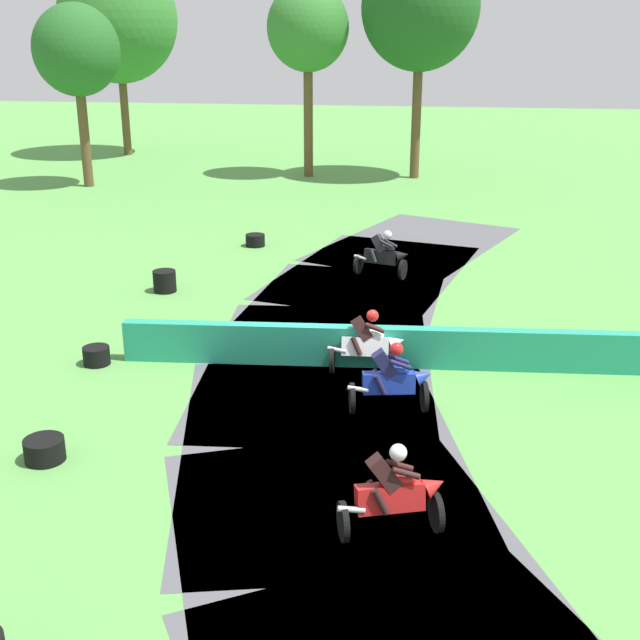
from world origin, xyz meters
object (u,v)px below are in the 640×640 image
Objects in this scene: motorcycle_lead_black at (384,255)px; motorcycle_fourth_red at (395,493)px; tire_stack_near at (255,240)px; motorcycle_chase_white at (369,344)px; motorcycle_trailing_blue at (393,379)px; tire_stack_far at (44,450)px; tire_stack_mid_a at (165,281)px; tire_stack_mid_b at (96,356)px.

motorcycle_fourth_red is (1.02, -13.02, -0.00)m from motorcycle_lead_black.
motorcycle_fourth_red is 16.88m from tire_stack_near.
motorcycle_chase_white is 2.61× the size of tire_stack_near.
motorcycle_lead_black is 9.01m from motorcycle_trailing_blue.
motorcycle_fourth_red is at bearing -12.02° from tire_stack_far.
motorcycle_lead_black is 13.06m from motorcycle_fourth_red.
tire_stack_mid_a is at bearing 135.13° from motorcycle_trailing_blue.
motorcycle_chase_white reaches higher than tire_stack_mid_a.
motorcycle_fourth_red reaches higher than tire_stack_mid_b.
tire_stack_mid_a is at bearing 91.59° from tire_stack_mid_b.
motorcycle_chase_white is at bearing -38.27° from tire_stack_mid_a.
motorcycle_lead_black is at bearing 91.20° from motorcycle_chase_white.
motorcycle_chase_white reaches higher than tire_stack_near.
motorcycle_fourth_red is (0.26, -4.04, -0.01)m from motorcycle_trailing_blue.
motorcycle_lead_black is 6.39m from tire_stack_mid_a.
tire_stack_far is at bearing -138.30° from motorcycle_chase_white.
tire_stack_near and tire_stack_mid_b have the same top height.
motorcycle_chase_white is 5.99m from tire_stack_mid_b.
motorcycle_chase_white is 7.78m from tire_stack_mid_a.
motorcycle_chase_white is at bearing 108.12° from motorcycle_trailing_blue.
motorcycle_trailing_blue reaches higher than motorcycle_lead_black.
tire_stack_mid_b is 0.85× the size of tire_stack_far.
tire_stack_mid_a reaches higher than tire_stack_far.
motorcycle_trailing_blue is 2.62× the size of tire_stack_mid_a.
motorcycle_fourth_red is 8.75m from tire_stack_mid_b.
motorcycle_fourth_red is 6.20m from tire_stack_far.
motorcycle_lead_black is at bearing 52.46° from tire_stack_mid_b.
tire_stack_mid_a is at bearing 95.57° from tire_stack_far.
tire_stack_mid_b is (-6.56, 1.43, -0.46)m from motorcycle_trailing_blue.
motorcycle_chase_white is 1.00× the size of motorcycle_trailing_blue.
motorcycle_lead_black reaches higher than tire_stack_far.
motorcycle_fourth_red is at bearing -56.97° from tire_stack_mid_a.
motorcycle_chase_white is at bearing -65.17° from tire_stack_near.
tire_stack_mid_a is 9.47m from tire_stack_far.
tire_stack_mid_a is at bearing -158.85° from motorcycle_lead_black.
motorcycle_trailing_blue reaches higher than motorcycle_chase_white.
motorcycle_fourth_red is (0.87, -5.90, 0.02)m from motorcycle_chase_white.
tire_stack_near is (-4.50, 2.93, -0.46)m from motorcycle_lead_black.
motorcycle_lead_black reaches higher than motorcycle_chase_white.
tire_stack_mid_a is at bearing 123.03° from motorcycle_fourth_red.
motorcycle_fourth_red reaches higher than tire_stack_far.
tire_stack_far is at bearing -113.22° from motorcycle_lead_black.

